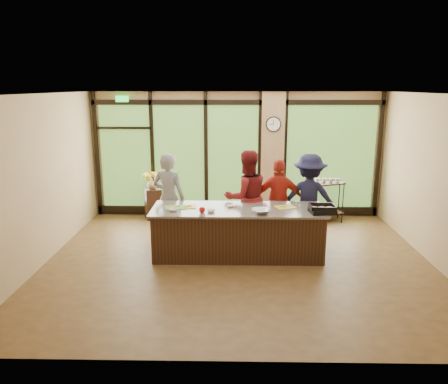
{
  "coord_description": "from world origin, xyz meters",
  "views": [
    {
      "loc": [
        -0.11,
        -7.48,
        3.13
      ],
      "look_at": [
        -0.26,
        0.4,
        1.21
      ],
      "focal_mm": 35.0,
      "sensor_mm": 36.0,
      "label": 1
    }
  ],
  "objects_px": {
    "island_base": "(238,233)",
    "roasting_pan": "(322,211)",
    "cook_right": "(309,198)",
    "bar_cart": "(327,195)",
    "flower_stand": "(153,204)",
    "cook_left": "(169,198)"
  },
  "relations": [
    {
      "from": "cook_right",
      "to": "bar_cart",
      "type": "xyz_separation_m",
      "value": [
        0.66,
        1.4,
        -0.29
      ]
    },
    {
      "from": "cook_left",
      "to": "roasting_pan",
      "type": "distance_m",
      "value": 3.07
    },
    {
      "from": "bar_cart",
      "to": "cook_left",
      "type": "bearing_deg",
      "value": -177.95
    },
    {
      "from": "roasting_pan",
      "to": "flower_stand",
      "type": "height_order",
      "value": "roasting_pan"
    },
    {
      "from": "cook_left",
      "to": "bar_cart",
      "type": "relative_size",
      "value": 1.79
    },
    {
      "from": "cook_right",
      "to": "flower_stand",
      "type": "distance_m",
      "value": 3.81
    },
    {
      "from": "cook_left",
      "to": "bar_cart",
      "type": "height_order",
      "value": "cook_left"
    },
    {
      "from": "flower_stand",
      "to": "bar_cart",
      "type": "xyz_separation_m",
      "value": [
        4.13,
        -0.09,
        0.25
      ]
    },
    {
      "from": "roasting_pan",
      "to": "bar_cart",
      "type": "relative_size",
      "value": 0.43
    },
    {
      "from": "cook_right",
      "to": "bar_cart",
      "type": "relative_size",
      "value": 1.76
    },
    {
      "from": "cook_left",
      "to": "cook_right",
      "type": "bearing_deg",
      "value": -161.54
    },
    {
      "from": "flower_stand",
      "to": "bar_cart",
      "type": "bearing_deg",
      "value": -21.83
    },
    {
      "from": "roasting_pan",
      "to": "cook_right",
      "type": "bearing_deg",
      "value": 84.2
    },
    {
      "from": "island_base",
      "to": "bar_cart",
      "type": "bearing_deg",
      "value": 46.53
    },
    {
      "from": "cook_left",
      "to": "roasting_pan",
      "type": "xyz_separation_m",
      "value": [
        2.89,
        -1.02,
        0.04
      ]
    },
    {
      "from": "roasting_pan",
      "to": "flower_stand",
      "type": "xyz_separation_m",
      "value": [
        -3.52,
        2.59,
        -0.59
      ]
    },
    {
      "from": "bar_cart",
      "to": "roasting_pan",
      "type": "bearing_deg",
      "value": -124.66
    },
    {
      "from": "island_base",
      "to": "flower_stand",
      "type": "bearing_deg",
      "value": 130.95
    },
    {
      "from": "island_base",
      "to": "cook_right",
      "type": "bearing_deg",
      "value": 29.95
    },
    {
      "from": "island_base",
      "to": "flower_stand",
      "type": "xyz_separation_m",
      "value": [
        -2.02,
        2.32,
        -0.07
      ]
    },
    {
      "from": "cook_right",
      "to": "roasting_pan",
      "type": "xyz_separation_m",
      "value": [
        0.05,
        -1.1,
        0.05
      ]
    },
    {
      "from": "island_base",
      "to": "roasting_pan",
      "type": "distance_m",
      "value": 1.61
    }
  ]
}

